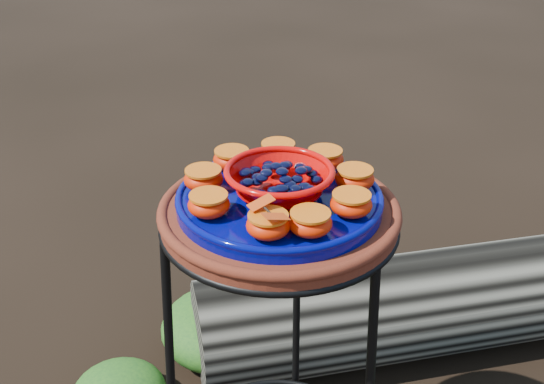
% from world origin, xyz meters
% --- Properties ---
extents(plant_stand, '(0.44, 0.44, 0.70)m').
position_xyz_m(plant_stand, '(0.00, 0.00, 0.35)').
color(plant_stand, black).
rests_on(plant_stand, ground).
extents(terracotta_saucer, '(0.40, 0.40, 0.03)m').
position_xyz_m(terracotta_saucer, '(0.00, 0.00, 0.72)').
color(terracotta_saucer, '#4E1D12').
rests_on(terracotta_saucer, plant_stand).
extents(cobalt_plate, '(0.34, 0.34, 0.02)m').
position_xyz_m(cobalt_plate, '(0.00, 0.00, 0.74)').
color(cobalt_plate, '#050B5D').
rests_on(cobalt_plate, terracotta_saucer).
extents(red_bowl, '(0.17, 0.17, 0.05)m').
position_xyz_m(red_bowl, '(0.00, 0.00, 0.78)').
color(red_bowl, '#D20603').
rests_on(red_bowl, cobalt_plate).
extents(glass_gems, '(0.13, 0.13, 0.02)m').
position_xyz_m(glass_gems, '(0.00, 0.00, 0.81)').
color(glass_gems, black).
rests_on(glass_gems, red_bowl).
extents(orange_half_0, '(0.07, 0.07, 0.04)m').
position_xyz_m(orange_half_0, '(0.01, -0.13, 0.77)').
color(orange_half_0, red).
rests_on(orange_half_0, cobalt_plate).
extents(orange_half_1, '(0.07, 0.07, 0.04)m').
position_xyz_m(orange_half_1, '(0.07, -0.11, 0.77)').
color(orange_half_1, red).
rests_on(orange_half_1, cobalt_plate).
extents(orange_half_2, '(0.07, 0.07, 0.04)m').
position_xyz_m(orange_half_2, '(0.12, -0.04, 0.77)').
color(orange_half_2, red).
rests_on(orange_half_2, cobalt_plate).
extents(orange_half_3, '(0.07, 0.07, 0.04)m').
position_xyz_m(orange_half_3, '(0.12, 0.05, 0.77)').
color(orange_half_3, red).
rests_on(orange_half_3, cobalt_plate).
extents(orange_half_4, '(0.07, 0.07, 0.04)m').
position_xyz_m(orange_half_4, '(0.06, 0.11, 0.77)').
color(orange_half_4, red).
rests_on(orange_half_4, cobalt_plate).
extents(orange_half_5, '(0.07, 0.07, 0.04)m').
position_xyz_m(orange_half_5, '(-0.03, 0.12, 0.77)').
color(orange_half_5, red).
rests_on(orange_half_5, cobalt_plate).
extents(orange_half_6, '(0.07, 0.07, 0.04)m').
position_xyz_m(orange_half_6, '(-0.10, 0.08, 0.77)').
color(orange_half_6, red).
rests_on(orange_half_6, cobalt_plate).
extents(orange_half_7, '(0.07, 0.07, 0.04)m').
position_xyz_m(orange_half_7, '(-0.13, -0.00, 0.77)').
color(orange_half_7, red).
rests_on(orange_half_7, cobalt_plate).
extents(orange_half_8, '(0.07, 0.07, 0.04)m').
position_xyz_m(orange_half_8, '(-0.09, -0.09, 0.77)').
color(orange_half_8, red).
rests_on(orange_half_8, cobalt_plate).
extents(butterfly, '(0.10, 0.09, 0.01)m').
position_xyz_m(butterfly, '(0.01, -0.13, 0.80)').
color(butterfly, '#C83B0C').
rests_on(butterfly, orange_half_0).
extents(driftwood_log, '(1.56, 1.00, 0.29)m').
position_xyz_m(driftwood_log, '(0.43, 0.63, 0.14)').
color(driftwood_log, black).
rests_on(driftwood_log, ground).
extents(foliage_back, '(0.33, 0.33, 0.17)m').
position_xyz_m(foliage_back, '(-0.24, 0.44, 0.08)').
color(foliage_back, '#194517').
rests_on(foliage_back, ground).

